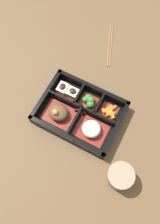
{
  "coord_description": "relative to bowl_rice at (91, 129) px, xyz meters",
  "views": [
    {
      "loc": [
        -0.13,
        0.25,
        0.77
      ],
      "look_at": [
        0.0,
        0.0,
        0.03
      ],
      "focal_mm": 35.0,
      "sensor_mm": 36.0,
      "label": 1
    }
  ],
  "objects": [
    {
      "name": "ground_plane",
      "position": [
        0.07,
        -0.04,
        -0.03
      ],
      "size": [
        3.0,
        3.0,
        0.0
      ],
      "primitive_type": "plane",
      "color": "brown"
    },
    {
      "name": "bento_base",
      "position": [
        0.07,
        -0.04,
        -0.02
      ],
      "size": [
        0.3,
        0.22,
        0.01
      ],
      "color": "black",
      "rests_on": "ground_plane"
    },
    {
      "name": "bento_rim",
      "position": [
        0.07,
        -0.04,
        -0.0
      ],
      "size": [
        0.3,
        0.22,
        0.05
      ],
      "color": "black",
      "rests_on": "ground_plane"
    },
    {
      "name": "bowl_rice",
      "position": [
        0.0,
        0.0,
        0.0
      ],
      "size": [
        0.11,
        0.09,
        0.04
      ],
      "color": "maroon",
      "rests_on": "bento_base"
    },
    {
      "name": "bowl_stew",
      "position": [
        0.13,
        0.0,
        0.0
      ],
      "size": [
        0.11,
        0.09,
        0.06
      ],
      "color": "maroon",
      "rests_on": "bento_base"
    },
    {
      "name": "bowl_carrots",
      "position": [
        -0.03,
        -0.09,
        -0.01
      ],
      "size": [
        0.06,
        0.06,
        0.02
      ],
      "color": "maroon",
      "rests_on": "bento_base"
    },
    {
      "name": "bowl_greens",
      "position": [
        0.06,
        -0.09,
        -0.0
      ],
      "size": [
        0.06,
        0.06,
        0.03
      ],
      "color": "maroon",
      "rests_on": "bento_base"
    },
    {
      "name": "bowl_tofu",
      "position": [
        0.15,
        -0.1,
        -0.0
      ],
      "size": [
        0.08,
        0.06,
        0.04
      ],
      "color": "maroon",
      "rests_on": "bento_base"
    },
    {
      "name": "bowl_pickles",
      "position": [
        0.07,
        -0.06,
        -0.01
      ],
      "size": [
        0.04,
        0.04,
        0.01
      ],
      "color": "maroon",
      "rests_on": "bento_base"
    },
    {
      "name": "tea_cup",
      "position": [
        -0.15,
        0.1,
        0.01
      ],
      "size": [
        0.08,
        0.08,
        0.07
      ],
      "color": "gray",
      "rests_on": "ground_plane"
    },
    {
      "name": "chopsticks",
      "position": [
        0.1,
        -0.37,
        -0.02
      ],
      "size": [
        0.09,
        0.2,
        0.01
      ],
      "color": "brown",
      "rests_on": "ground_plane"
    }
  ]
}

